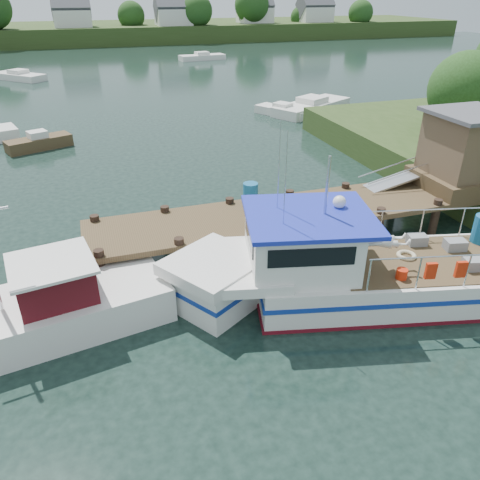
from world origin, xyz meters
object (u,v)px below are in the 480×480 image
object	(u,v)px
work_boat	(24,316)
moored_rowboat	(39,142)
moored_far	(202,57)
moored_d	(19,76)
dock	(409,173)
moored_c	(312,106)
lobster_boat	(344,270)
moored_b	(282,111)

from	to	relation	value
work_boat	moored_rowboat	bearing A→B (deg)	81.76
moored_far	moored_d	distance (m)	24.41
moored_d	work_boat	bearing A→B (deg)	-99.27
moored_d	moored_far	bearing A→B (deg)	8.58
dock	moored_d	bearing A→B (deg)	112.84
work_boat	moored_rowboat	xyz separation A→B (m)	(-0.53, 18.60, -0.31)
moored_c	moored_d	distance (m)	32.87
moored_rowboat	moored_d	xyz separation A→B (m)	(-3.24, 26.87, -0.01)
dock	lobster_boat	distance (m)	6.37
moored_far	moored_c	bearing A→B (deg)	-110.22
moored_far	moored_c	xyz separation A→B (m)	(0.80, -32.52, 0.04)
work_boat	moored_rowboat	distance (m)	18.61
moored_c	moored_d	bearing A→B (deg)	116.41
moored_far	moored_d	size ratio (longest dim) A/B	1.08
moored_rowboat	work_boat	bearing A→B (deg)	-80.25
work_boat	moored_c	distance (m)	29.69
lobster_boat	work_boat	distance (m)	9.35
lobster_boat	moored_d	size ratio (longest dim) A/B	1.94
lobster_boat	moored_rowboat	size ratio (longest dim) A/B	2.90
lobster_boat	moored_d	distance (m)	48.34
dock	work_boat	bearing A→B (deg)	-168.84
moored_far	moored_d	xyz separation A→B (m)	(-22.54, -9.38, 0.00)
moored_far	moored_b	xyz separation A→B (m)	(-1.91, -33.02, -0.03)
lobster_boat	moored_b	bearing A→B (deg)	84.88
moored_far	moored_c	size ratio (longest dim) A/B	0.84
work_boat	dock	bearing A→B (deg)	1.29
dock	lobster_boat	bearing A→B (deg)	-141.81
lobster_boat	moored_d	world-z (taller)	lobster_boat
moored_d	dock	bearing A→B (deg)	-81.18
work_boat	moored_c	world-z (taller)	work_boat
moored_c	lobster_boat	bearing A→B (deg)	-132.56
moored_rowboat	moored_far	bearing A→B (deg)	70.09
dock	moored_b	distance (m)	19.31
moored_rowboat	moored_c	size ratio (longest dim) A/B	0.52
moored_rowboat	moored_far	distance (m)	41.06
dock	moored_b	xyz separation A→B (m)	(2.65, 19.03, -1.88)
dock	work_boat	distance (m)	14.55
work_boat	moored_far	world-z (taller)	work_boat
lobster_boat	work_boat	xyz separation A→B (m)	(-9.28, 1.06, -0.29)
moored_far	moored_d	bearing A→B (deg)	-179.04
moored_rowboat	moored_b	xyz separation A→B (m)	(17.38, 3.23, -0.05)
moored_b	work_boat	bearing A→B (deg)	-103.10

